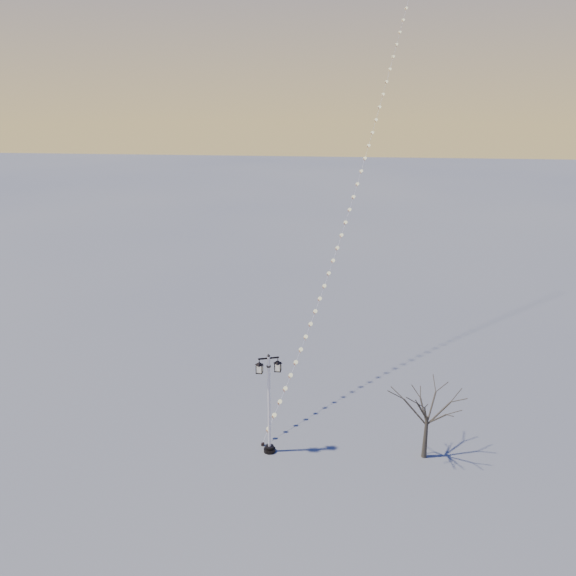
# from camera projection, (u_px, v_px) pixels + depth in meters

# --- Properties ---
(ground) EXTENTS (300.00, 300.00, 0.00)m
(ground) POSITION_uv_depth(u_px,v_px,m) (258.00, 467.00, 30.54)
(ground) COLOR #5E6160
(ground) RESTS_ON ground
(street_lamp) EXTENTS (1.42, 0.80, 5.77)m
(street_lamp) POSITION_uv_depth(u_px,v_px,m) (269.00, 399.00, 30.82)
(street_lamp) COLOR black
(street_lamp) RESTS_ON ground
(bare_tree) EXTENTS (2.70, 2.70, 4.48)m
(bare_tree) POSITION_uv_depth(u_px,v_px,m) (428.00, 405.00, 30.39)
(bare_tree) COLOR #373126
(bare_tree) RESTS_ON ground
(kite_train) EXTENTS (9.62, 26.42, 28.59)m
(kite_train) POSITION_uv_depth(u_px,v_px,m) (355.00, 159.00, 39.53)
(kite_train) COLOR black
(kite_train) RESTS_ON ground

